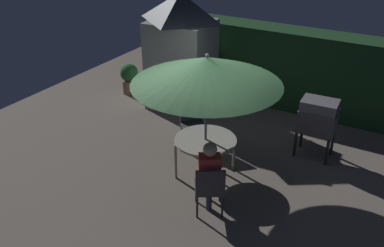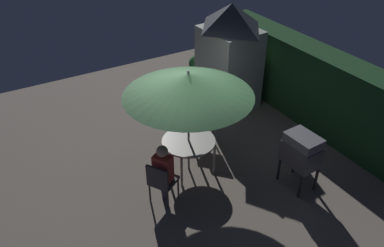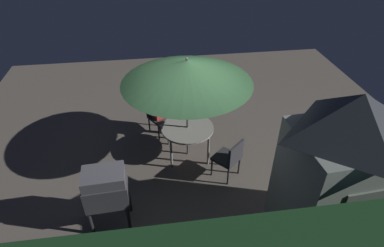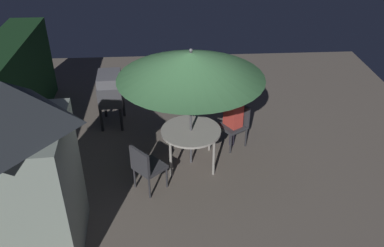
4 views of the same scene
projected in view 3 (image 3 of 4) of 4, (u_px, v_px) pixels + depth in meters
name	position (u px, v px, depth m)	size (l,w,h in m)	color
ground_plane	(194.00, 157.00, 7.00)	(11.00, 11.00, 0.00)	#6B6056
garden_shed	(337.00, 173.00, 4.63)	(1.56, 1.37, 2.73)	gray
patio_table	(187.00, 130.00, 6.71)	(1.12, 1.12, 0.74)	#B2ADA3
patio_umbrella	(187.00, 71.00, 5.92)	(2.54, 2.54, 2.33)	#4C4C51
bbq_grill	(106.00, 188.00, 5.11)	(0.73, 0.54, 1.20)	#47474C
chair_near_shed	(158.00, 113.00, 7.49)	(0.64, 0.64, 0.90)	#38383D
chair_far_side	(230.00, 157.00, 6.22)	(0.65, 0.65, 0.90)	#38383D
person_in_red	(159.00, 106.00, 7.28)	(0.42, 0.38, 1.26)	#CC3D33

